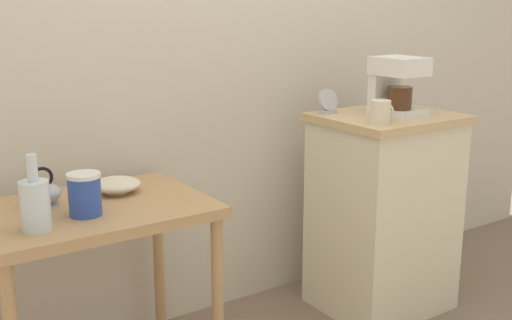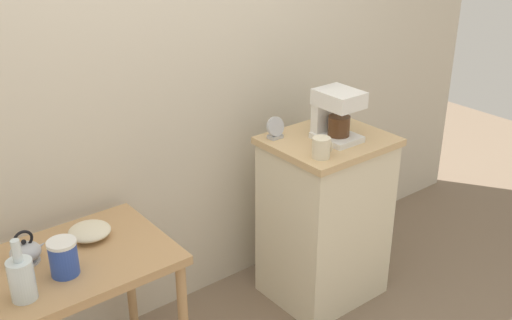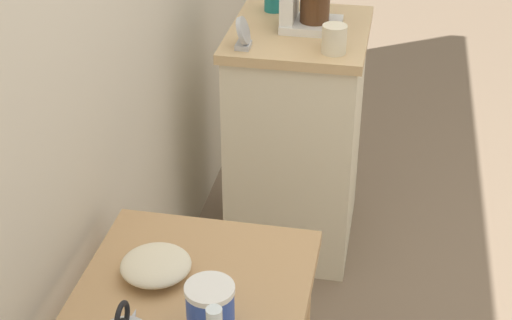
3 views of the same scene
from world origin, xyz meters
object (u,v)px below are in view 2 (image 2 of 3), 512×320
at_px(canister_enamel, 64,258).
at_px(mug_small_cream, 322,147).
at_px(teakettle, 26,252).
at_px(bowl_stoneware, 90,231).
at_px(coffee_maker, 335,112).
at_px(glass_carafe_vase, 22,278).
at_px(table_clock, 275,129).
at_px(mug_dark_teal, 336,115).

xyz_separation_m(canister_enamel, mug_small_cream, (1.22, -0.14, 0.18)).
bearing_deg(teakettle, bowl_stoneware, 2.99).
bearing_deg(mug_small_cream, teakettle, 166.35).
distance_m(coffee_maker, mug_small_cream, 0.26).
relative_size(glass_carafe_vase, table_clock, 2.18).
xyz_separation_m(canister_enamel, table_clock, (1.21, 0.17, 0.18)).
distance_m(bowl_stoneware, teakettle, 0.28).
relative_size(glass_carafe_vase, coffee_maker, 0.95).
bearing_deg(canister_enamel, teakettle, 116.73).
xyz_separation_m(mug_dark_teal, mug_small_cream, (-0.38, -0.28, 0.00)).
bearing_deg(glass_carafe_vase, bowl_stoneware, 33.79).
relative_size(mug_dark_teal, table_clock, 0.83).
height_order(coffee_maker, mug_dark_teal, coffee_maker).
bearing_deg(mug_small_cream, coffee_maker, 31.21).
bearing_deg(teakettle, coffee_maker, -7.21).
bearing_deg(table_clock, mug_small_cream, -86.69).
distance_m(bowl_stoneware, mug_small_cream, 1.11).
relative_size(canister_enamel, mug_dark_teal, 1.57).
height_order(coffee_maker, mug_small_cream, coffee_maker).
relative_size(bowl_stoneware, coffee_maker, 0.70).
bearing_deg(teakettle, glass_carafe_vase, -111.42).
bearing_deg(mug_dark_teal, canister_enamel, -175.29).
bearing_deg(mug_small_cream, bowl_stoneware, 162.19).
distance_m(teakettle, canister_enamel, 0.20).
distance_m(canister_enamel, mug_small_cream, 1.25).
bearing_deg(bowl_stoneware, teakettle, -177.01).
relative_size(teakettle, coffee_maker, 0.58).
bearing_deg(canister_enamel, table_clock, 8.10).
distance_m(canister_enamel, mug_dark_teal, 1.62).
distance_m(teakettle, table_clock, 1.31).
bearing_deg(bowl_stoneware, table_clock, -0.99).
relative_size(glass_carafe_vase, canister_enamel, 1.68).
bearing_deg(canister_enamel, coffee_maker, -0.70).
relative_size(canister_enamel, coffee_maker, 0.57).
height_order(teakettle, table_clock, table_clock).
bearing_deg(canister_enamel, glass_carafe_vase, -162.59).
height_order(coffee_maker, table_clock, coffee_maker).
xyz_separation_m(bowl_stoneware, teakettle, (-0.28, -0.01, 0.02)).
bearing_deg(glass_carafe_vase, mug_dark_teal, 6.03).
bearing_deg(mug_dark_teal, coffee_maker, -138.12).
bearing_deg(canister_enamel, mug_small_cream, -6.70).
relative_size(glass_carafe_vase, mug_small_cream, 2.49).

